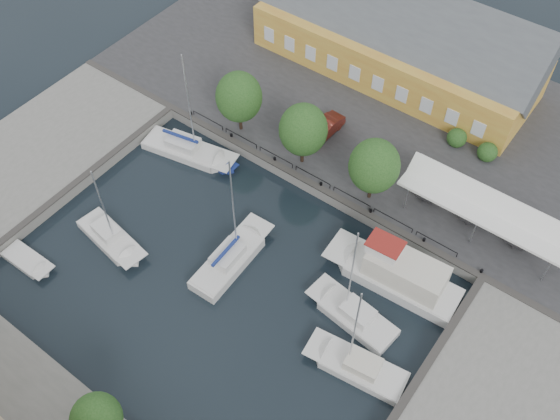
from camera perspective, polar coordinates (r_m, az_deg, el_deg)
name	(u,v)px	position (r m, az deg, el deg)	size (l,w,h in m)	color
ground	(235,269)	(50.09, -4.11, -5.38)	(140.00, 140.00, 0.00)	black
north_quay	(383,108)	(62.55, 9.44, 9.22)	(56.00, 26.00, 1.00)	#2D2D30
west_quay	(33,160)	(61.01, -21.64, 4.31)	(12.00, 24.00, 1.00)	slate
quay_edge_fittings	(271,223)	(51.31, -0.81, -1.19)	(56.00, 24.72, 0.40)	#383533
warehouse	(394,38)	(64.80, 10.35, 15.25)	(28.56, 14.00, 9.55)	#CA8831
tent_canopy	(487,208)	(51.58, 18.43, 0.20)	(14.00, 4.00, 2.83)	white
quay_trees	(303,130)	(53.18, 2.14, 7.35)	(18.20, 4.20, 6.30)	black
car_red	(324,129)	(57.89, 4.07, 7.43)	(1.60, 4.60, 1.51)	maroon
center_sailboat	(231,260)	(50.17, -4.50, -4.54)	(2.81, 8.57, 11.70)	silver
trawler	(397,275)	(49.25, 10.68, -5.90)	(11.24, 3.97, 5.00)	silver
east_boat_a	(353,316)	(47.77, 6.73, -9.60)	(7.61, 3.29, 10.61)	silver
east_boat_b	(358,368)	(45.92, 7.13, -14.12)	(7.71, 3.39, 10.34)	silver
west_boat_a	(188,151)	(58.41, -8.44, 5.35)	(9.41, 4.31, 12.03)	silver
west_boat_c	(111,239)	(53.15, -15.18, -2.59)	(7.24, 3.24, 9.69)	silver
launch_sw	(28,262)	(54.15, -22.02, -4.42)	(4.75, 1.87, 0.98)	silver
launch_nw	(218,162)	(57.34, -5.72, 4.36)	(3.99, 1.71, 0.88)	navy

